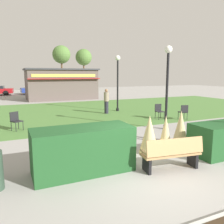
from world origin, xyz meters
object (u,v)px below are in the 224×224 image
at_px(cafe_chair_east, 16,119).
at_px(tree_left_bg, 84,57).
at_px(lamppost_mid, 167,77).
at_px(cafe_chair_center, 184,111).
at_px(cafe_chair_west, 159,110).
at_px(park_bench, 172,154).
at_px(parked_car_east_slot, 76,88).
at_px(lamppost_far, 118,76).
at_px(tree_center_bg, 61,55).
at_px(parked_car_center_slot, 37,89).
at_px(person_strolling, 106,101).
at_px(food_kiosk, 61,84).

xyz_separation_m(cafe_chair_east, tree_left_bg, (12.11, 27.46, 5.02)).
height_order(lamppost_mid, cafe_chair_east, lamppost_mid).
bearing_deg(cafe_chair_center, cafe_chair_west, 140.85).
xyz_separation_m(park_bench, parked_car_east_slot, (5.08, 28.32, 0.16)).
bearing_deg(cafe_chair_east, tree_left_bg, 66.20).
distance_m(cafe_chair_east, parked_car_east_slot, 23.25).
relative_size(cafe_chair_west, cafe_chair_center, 1.00).
bearing_deg(cafe_chair_center, parked_car_east_slot, 90.59).
xyz_separation_m(lamppost_far, tree_center_bg, (0.77, 21.96, 3.17)).
height_order(lamppost_far, parked_car_east_slot, lamppost_far).
bearing_deg(tree_center_bg, lamppost_far, -92.02).
xyz_separation_m(park_bench, cafe_chair_west, (4.21, 6.43, 0.05)).
distance_m(lamppost_far, parked_car_center_slot, 18.60).
xyz_separation_m(cafe_chair_center, person_strolling, (-3.27, 3.94, 0.33)).
relative_size(park_bench, tree_left_bg, 0.25).
relative_size(lamppost_far, person_strolling, 2.36).
height_order(cafe_chair_west, tree_center_bg, tree_center_bg).
relative_size(person_strolling, tree_left_bg, 0.24).
distance_m(person_strolling, tree_center_bg, 23.24).
xyz_separation_m(lamppost_mid, tree_left_bg, (5.39, 30.21, 3.03)).
distance_m(lamppost_far, cafe_chair_center, 5.46).
relative_size(cafe_chair_east, tree_center_bg, 0.12).
height_order(park_bench, cafe_chair_west, park_bench).
xyz_separation_m(parked_car_center_slot, tree_left_bg, (8.70, 5.98, 4.91)).
bearing_deg(tree_center_bg, tree_left_bg, 26.65).
bearing_deg(lamppost_mid, cafe_chair_center, 31.16).
bearing_deg(cafe_chair_west, lamppost_far, 104.85).
height_order(person_strolling, parked_car_east_slot, person_strolling).
bearing_deg(person_strolling, parked_car_east_slot, -15.76).
bearing_deg(parked_car_east_slot, person_strolling, -99.16).
xyz_separation_m(food_kiosk, cafe_chair_east, (-5.09, -13.61, -1.11)).
bearing_deg(person_strolling, tree_left_bg, -20.77).
bearing_deg(parked_car_center_slot, cafe_chair_east, -99.01).
xyz_separation_m(person_strolling, tree_center_bg, (1.95, 22.65, 4.83)).
relative_size(lamppost_mid, parked_car_east_slot, 0.95).
distance_m(cafe_chair_east, cafe_chair_center, 9.21).
distance_m(lamppost_mid, tree_center_bg, 28.24).
bearing_deg(cafe_chair_west, cafe_chair_center, -39.15).
relative_size(park_bench, food_kiosk, 0.24).
height_order(parked_car_east_slot, tree_center_bg, tree_center_bg).
height_order(park_bench, person_strolling, person_strolling).
bearing_deg(lamppost_far, park_bench, -107.57).
bearing_deg(parked_car_east_slot, cafe_chair_center, -89.41).
relative_size(park_bench, cafe_chair_west, 1.97).
height_order(cafe_chair_east, parked_car_east_slot, parked_car_east_slot).
bearing_deg(cafe_chair_east, lamppost_far, 25.36).
distance_m(cafe_chair_center, parked_car_center_slot, 23.48).
bearing_deg(tree_center_bg, parked_car_center_slot, -139.03).
height_order(cafe_chair_center, tree_center_bg, tree_center_bg).
bearing_deg(cafe_chair_east, food_kiosk, 69.51).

